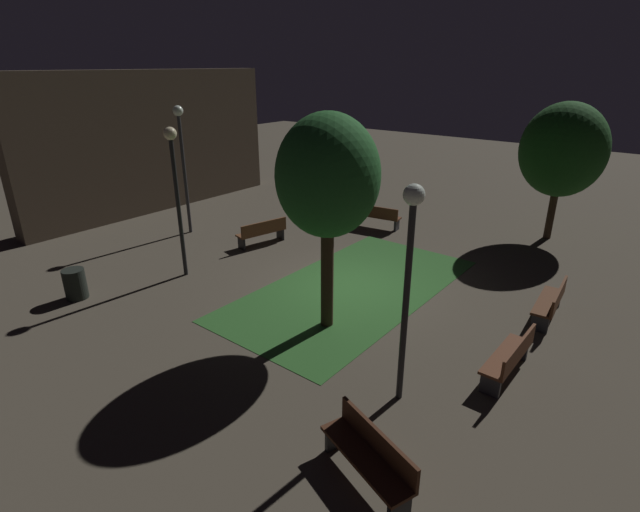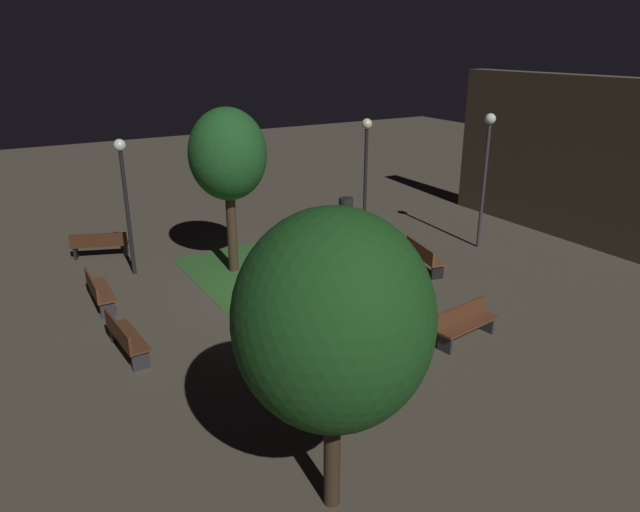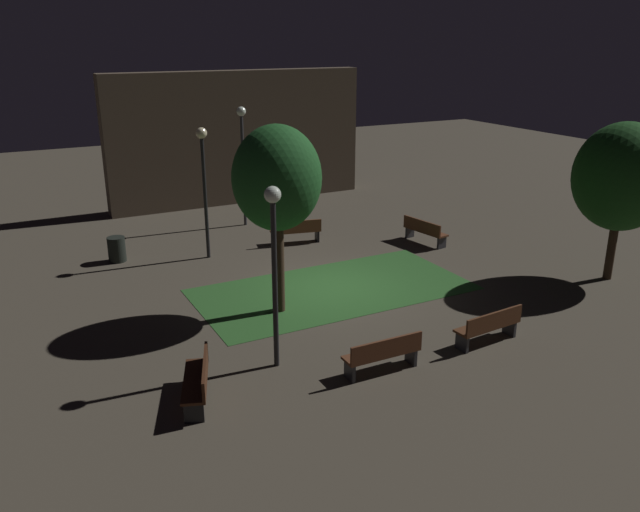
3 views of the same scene
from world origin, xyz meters
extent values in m
plane|color=#4C4438|center=(0.00, 0.00, 0.00)|extent=(60.00, 60.00, 0.00)
cube|color=#2D6028|center=(-0.13, -0.16, 0.01)|extent=(8.01, 4.06, 0.01)
cube|color=brown|center=(-1.52, -4.90, 0.45)|extent=(1.81, 0.51, 0.06)
cube|color=brown|center=(-1.52, -5.11, 0.68)|extent=(1.80, 0.09, 0.40)
cube|color=#2D2D33|center=(-2.32, -4.89, 0.21)|extent=(0.09, 0.39, 0.42)
cube|color=#2D2D33|center=(-0.72, -4.91, 0.21)|extent=(0.09, 0.39, 0.42)
cube|color=#512D19|center=(1.52, -4.90, 0.45)|extent=(1.83, 0.61, 0.06)
cube|color=#512D19|center=(1.53, -5.11, 0.68)|extent=(1.80, 0.19, 0.40)
cube|color=#2D2D33|center=(0.72, -4.96, 0.21)|extent=(0.11, 0.39, 0.42)
cube|color=#2D2D33|center=(2.32, -4.84, 0.21)|extent=(0.11, 0.39, 0.42)
cube|color=brown|center=(0.85, 4.42, 0.45)|extent=(1.86, 0.86, 0.06)
cube|color=brown|center=(0.81, 4.22, 0.68)|extent=(1.77, 0.45, 0.40)
cube|color=black|center=(0.07, 4.60, 0.21)|extent=(0.16, 0.39, 0.42)
cube|color=black|center=(1.63, 4.24, 0.21)|extent=(0.16, 0.39, 0.42)
cube|color=brown|center=(4.99, 2.23, 0.45)|extent=(0.74, 1.85, 0.06)
cube|color=brown|center=(4.78, 2.20, 0.68)|extent=(0.33, 1.79, 0.40)
cube|color=#2D2D33|center=(4.87, 3.03, 0.21)|extent=(0.39, 0.14, 0.42)
cube|color=#2D2D33|center=(5.11, 1.44, 0.21)|extent=(0.39, 0.14, 0.42)
cube|color=#422314|center=(-5.53, -4.14, 0.45)|extent=(1.07, 1.86, 0.06)
cube|color=#422314|center=(-5.33, -4.22, 0.68)|extent=(0.67, 1.71, 0.40)
cube|color=black|center=(-5.80, -4.90, 0.21)|extent=(0.39, 0.21, 0.42)
cube|color=black|center=(-5.25, -3.39, 0.21)|extent=(0.39, 0.21, 0.42)
cylinder|color=#38281C|center=(7.80, -3.29, 1.20)|extent=(0.26, 0.26, 2.40)
ellipsoid|color=#194719|center=(7.80, -3.29, 3.18)|extent=(2.84, 2.84, 3.20)
cylinder|color=#38281C|center=(-2.14, -0.80, 1.52)|extent=(0.30, 0.30, 3.03)
ellipsoid|color=#1E5623|center=(-2.14, -0.80, 3.66)|extent=(2.30, 2.30, 2.73)
cylinder|color=black|center=(-3.46, -3.57, 1.91)|extent=(0.12, 0.12, 3.82)
sphere|color=white|center=(-3.46, -3.57, 3.97)|extent=(0.36, 0.36, 0.36)
cylinder|color=#333338|center=(0.11, 7.44, 2.13)|extent=(0.12, 0.12, 4.26)
sphere|color=white|center=(0.11, 7.44, 4.41)|extent=(0.36, 0.36, 0.36)
cylinder|color=black|center=(-2.44, 4.35, 2.01)|extent=(0.12, 0.12, 4.02)
sphere|color=#F4E5B2|center=(-2.44, 4.35, 4.17)|extent=(0.36, 0.36, 0.36)
cylinder|color=black|center=(-5.24, 5.38, 0.41)|extent=(0.57, 0.57, 0.83)
cube|color=brown|center=(1.33, 11.12, 2.85)|extent=(11.49, 0.80, 5.70)
camera|label=1|loc=(-10.26, -7.03, 5.93)|focal=26.87mm
camera|label=2|loc=(13.96, -7.12, 6.81)|focal=32.78mm
camera|label=3|loc=(-8.61, -15.46, 7.09)|focal=35.91mm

